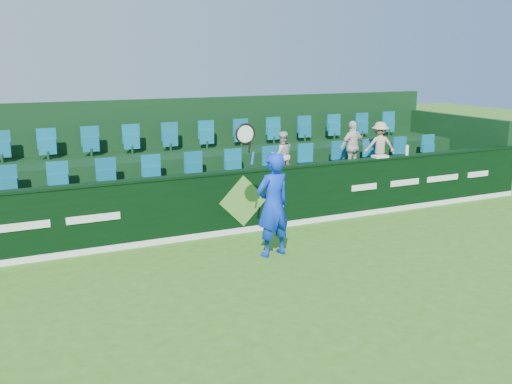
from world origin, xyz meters
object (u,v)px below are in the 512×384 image
drinks_bottle (407,150)px  tennis_player (273,204)px  spectator_left (282,155)px  spectator_middle (353,147)px  spectator_right (380,146)px  towel (380,156)px

drinks_bottle → tennis_player: bearing=-160.0°
spectator_left → spectator_middle: 2.03m
tennis_player → spectator_right: (4.52, 2.75, 0.43)m
spectator_middle → drinks_bottle: bearing=119.2°
tennis_player → towel: (3.68, 1.63, 0.38)m
spectator_left → spectator_right: bearing=-170.4°
tennis_player → towel: tennis_player is taller
spectator_left → towel: (2.04, -1.12, 0.00)m
spectator_left → spectator_middle: spectator_middle is taller
tennis_player → drinks_bottle: 4.80m
spectator_left → drinks_bottle: (2.83, -1.12, 0.10)m
towel → drinks_bottle: drinks_bottle is taller
spectator_right → drinks_bottle: spectator_right is taller
spectator_left → spectator_middle: bearing=-170.4°
spectator_middle → spectator_right: (0.84, 0.00, -0.03)m
spectator_left → spectator_middle: (2.03, 0.00, 0.08)m
spectator_middle → spectator_right: size_ratio=1.05×
spectator_middle → spectator_right: 0.84m
spectator_left → drinks_bottle: 3.05m
tennis_player → drinks_bottle: tennis_player is taller
tennis_player → spectator_right: bearing=31.4°
spectator_left → towel: spectator_left is taller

